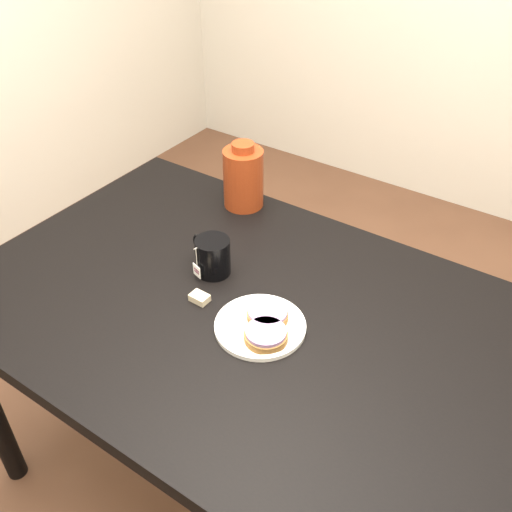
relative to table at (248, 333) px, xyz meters
The scene contains 8 objects.
ground_plane 0.67m from the table, ahead, with size 4.00×4.00×0.00m, color brown.
table is the anchor object (origin of this frame).
plate 0.12m from the table, 32.71° to the right, with size 0.21×0.21×0.02m.
bagel_back 0.13m from the table, 12.19° to the right, with size 0.10×0.10×0.03m.
bagel_front 0.16m from the table, 35.87° to the right, with size 0.12×0.12×0.03m.
mug 0.21m from the table, 157.47° to the left, with size 0.14×0.11×0.10m.
teabag_pouch 0.15m from the table, 158.01° to the right, with size 0.04×0.03×0.02m, color #C6B793.
bagel_package 0.49m from the table, 126.51° to the left, with size 0.16×0.16×0.20m.
Camera 1 is at (0.58, -0.82, 1.67)m, focal length 40.00 mm.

